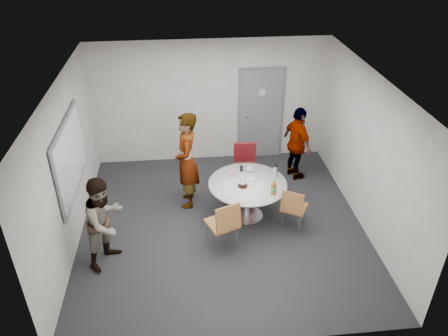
{
  "coord_description": "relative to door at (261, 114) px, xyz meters",
  "views": [
    {
      "loc": [
        -0.61,
        -6.18,
        4.97
      ],
      "look_at": [
        0.06,
        0.25,
        1.05
      ],
      "focal_mm": 35.0,
      "sensor_mm": 36.0,
      "label": 1
    }
  ],
  "objects": [
    {
      "name": "person_right",
      "position": [
        0.59,
        -1.0,
        -0.24
      ],
      "size": [
        0.65,
        1.0,
        1.57
      ],
      "primitive_type": "imported",
      "rotation": [
        0.0,
        0.0,
        1.89
      ],
      "color": "black",
      "rests_on": "floor"
    },
    {
      "name": "table",
      "position": [
        -0.6,
        -2.25,
        -0.39
      ],
      "size": [
        1.4,
        1.4,
        1.02
      ],
      "color": "white",
      "rests_on": "floor"
    },
    {
      "name": "door",
      "position": [
        0.0,
        0.0,
        0.0
      ],
      "size": [
        1.02,
        0.17,
        2.12
      ],
      "color": "slate",
      "rests_on": "wall_back"
    },
    {
      "name": "floor",
      "position": [
        -1.1,
        -2.48,
        -1.03
      ],
      "size": [
        5.0,
        5.0,
        0.0
      ],
      "primitive_type": "plane",
      "color": "black",
      "rests_on": "ground"
    },
    {
      "name": "chair_near_right",
      "position": [
        0.11,
        -2.73,
        -0.51
      ],
      "size": [
        0.56,
        0.58,
        0.85
      ],
      "rotation": [
        0.0,
        0.0,
        -0.53
      ],
      "color": "brown",
      "rests_on": "floor"
    },
    {
      "name": "chair_near_left",
      "position": [
        -1.13,
        -3.13,
        -0.44
      ],
      "size": [
        0.6,
        0.63,
        0.96
      ],
      "rotation": [
        0.0,
        0.0,
        0.39
      ],
      "color": "brown",
      "rests_on": "floor"
    },
    {
      "name": "wall_left",
      "position": [
        -3.6,
        -2.48,
        0.32
      ],
      "size": [
        0.0,
        5.0,
        5.0
      ],
      "primitive_type": "plane",
      "rotation": [
        1.57,
        0.0,
        1.57
      ],
      "color": "#AFAEA6",
      "rests_on": "floor"
    },
    {
      "name": "wall_right",
      "position": [
        1.4,
        -2.48,
        0.32
      ],
      "size": [
        0.0,
        5.0,
        5.0
      ],
      "primitive_type": "plane",
      "rotation": [
        1.57,
        0.0,
        -1.57
      ],
      "color": "#AFAEA6",
      "rests_on": "floor"
    },
    {
      "name": "ceiling",
      "position": [
        -1.1,
        -2.48,
        1.67
      ],
      "size": [
        5.0,
        5.0,
        0.0
      ],
      "primitive_type": "plane",
      "rotation": [
        3.14,
        0.0,
        0.0
      ],
      "color": "silver",
      "rests_on": "wall_back"
    },
    {
      "name": "chair_far",
      "position": [
        -0.52,
        -1.28,
        -0.43
      ],
      "size": [
        0.49,
        0.53,
        0.97
      ],
      "rotation": [
        0.0,
        0.0,
        3.09
      ],
      "color": "maroon",
      "rests_on": "floor"
    },
    {
      "name": "person_main",
      "position": [
        -1.68,
        -1.71,
        -0.09
      ],
      "size": [
        0.46,
        0.69,
        1.87
      ],
      "primitive_type": "imported",
      "rotation": [
        0.0,
        0.0,
        -1.58
      ],
      "color": "#A5C6EA",
      "rests_on": "floor"
    },
    {
      "name": "wall_front",
      "position": [
        -1.1,
        -4.98,
        0.32
      ],
      "size": [
        5.0,
        0.0,
        5.0
      ],
      "primitive_type": "plane",
      "rotation": [
        -1.57,
        0.0,
        0.0
      ],
      "color": "#AFAEA6",
      "rests_on": "floor"
    },
    {
      "name": "wall_back",
      "position": [
        -1.1,
        0.02,
        0.32
      ],
      "size": [
        5.0,
        0.0,
        5.0
      ],
      "primitive_type": "plane",
      "rotation": [
        1.57,
        0.0,
        0.0
      ],
      "color": "#AFAEA6",
      "rests_on": "floor"
    },
    {
      "name": "person_left",
      "position": [
        -2.99,
        -3.17,
        -0.25
      ],
      "size": [
        0.91,
        0.95,
        1.55
      ],
      "primitive_type": "imported",
      "rotation": [
        0.0,
        0.0,
        0.97
      ],
      "color": "white",
      "rests_on": "floor"
    },
    {
      "name": "whiteboard",
      "position": [
        -3.56,
        -2.28,
        0.42
      ],
      "size": [
        0.04,
        1.9,
        1.25
      ],
      "color": "slate",
      "rests_on": "wall_left"
    }
  ]
}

